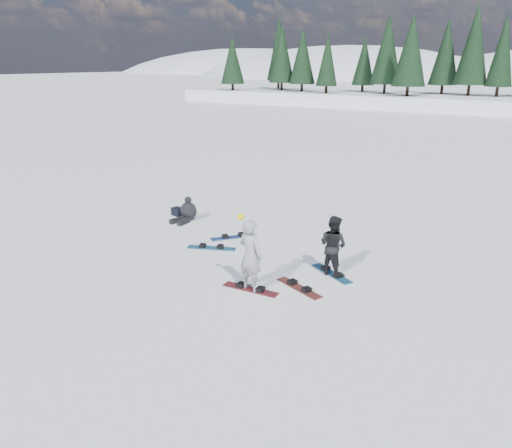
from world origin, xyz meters
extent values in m
plane|color=white|center=(0.00, 0.00, 0.00)|extent=(420.00, 420.00, 0.00)
ellipsoid|color=white|center=(-70.00, 170.00, -13.61)|extent=(143.00, 110.00, 49.50)
ellipsoid|color=white|center=(-140.00, 210.00, -14.30)|extent=(169.00, 130.00, 52.00)
cone|color=black|center=(-38.00, 55.00, 5.25)|extent=(3.20, 3.20, 7.50)
cone|color=black|center=(-34.55, 55.00, 5.25)|extent=(3.20, 3.20, 7.50)
cone|color=black|center=(-31.09, 55.00, 5.25)|extent=(3.20, 3.20, 7.50)
cone|color=black|center=(-27.64, 55.00, 5.25)|extent=(3.20, 3.20, 7.50)
cone|color=black|center=(-24.18, 55.00, 5.25)|extent=(3.20, 3.20, 7.50)
cone|color=black|center=(-20.73, 55.00, 5.25)|extent=(3.20, 3.20, 7.50)
cone|color=black|center=(-17.27, 55.00, 5.25)|extent=(3.20, 3.20, 7.50)
cone|color=black|center=(-13.82, 55.00, 5.25)|extent=(3.20, 3.20, 7.50)
cone|color=black|center=(-10.36, 55.00, 5.25)|extent=(3.20, 3.20, 7.50)
cone|color=black|center=(-6.91, 55.00, 5.25)|extent=(3.20, 3.20, 7.50)
cone|color=black|center=(-3.45, 55.00, 5.25)|extent=(3.20, 3.20, 7.50)
imported|color=#A4A3A9|center=(-1.66, -1.35, 0.94)|extent=(0.74, 0.54, 1.88)
sphere|color=yellow|center=(-1.86, -1.47, 1.94)|extent=(0.18, 0.18, 0.18)
imported|color=black|center=(-0.33, 0.66, 0.83)|extent=(0.92, 0.78, 1.66)
ellipsoid|color=black|center=(-6.75, 2.38, 0.35)|extent=(0.67, 0.58, 0.66)
sphere|color=black|center=(-6.75, 2.38, 0.75)|extent=(0.25, 0.25, 0.25)
cube|color=black|center=(-6.59, 1.91, 0.08)|extent=(0.20, 0.59, 0.17)
cube|color=black|center=(-6.90, 1.91, 0.08)|extent=(0.29, 0.60, 0.17)
cube|color=black|center=(-7.45, 2.58, 0.15)|extent=(0.51, 0.40, 0.30)
cube|color=maroon|center=(-1.66, -1.35, 0.01)|extent=(1.52, 0.38, 0.03)
cube|color=#195D8B|center=(-0.33, 0.66, 0.01)|extent=(1.45, 0.97, 0.03)
cube|color=#1B6E99|center=(-4.28, 0.47, 0.01)|extent=(1.49, 0.83, 0.03)
cube|color=maroon|center=(-0.66, -0.62, 0.01)|extent=(1.50, 0.82, 0.03)
cube|color=#1C469D|center=(-4.27, 1.66, 0.01)|extent=(1.15, 1.35, 0.03)
camera|label=1|loc=(4.57, -11.00, 5.52)|focal=35.00mm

